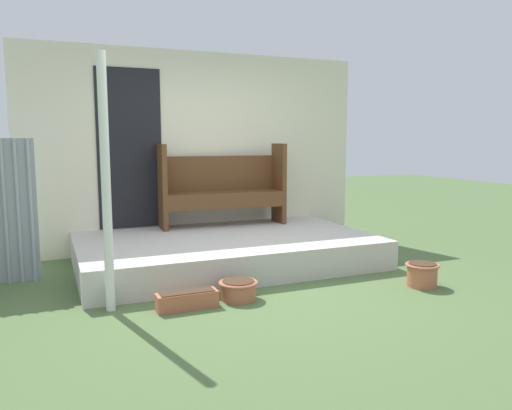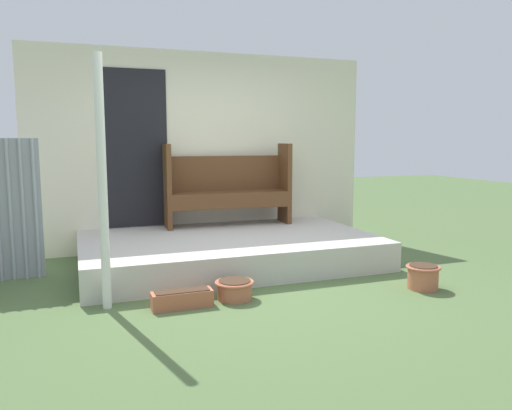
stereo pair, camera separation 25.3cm
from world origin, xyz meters
name	(u,v)px [view 1 (the left image)]	position (x,y,z in m)	size (l,w,h in m)	color
ground_plane	(256,288)	(0.00, 0.00, 0.00)	(24.00, 24.00, 0.00)	#516B3D
porch_slab	(226,250)	(0.05, 1.01, 0.17)	(3.37, 2.02, 0.33)	beige
house_wall	(197,151)	(0.01, 2.05, 1.30)	(4.57, 0.08, 2.60)	beige
support_post	(106,185)	(-1.41, -0.11, 1.09)	(0.08, 0.08, 2.18)	white
bench	(222,185)	(0.27, 1.79, 0.86)	(1.67, 0.47, 1.07)	brown
flower_pot_left	(238,289)	(-0.29, -0.26, 0.10)	(0.36, 0.36, 0.18)	#B76647
flower_pot_middle	(422,274)	(1.56, -0.59, 0.13)	(0.34, 0.34, 0.24)	#B76647
planter_box_rect	(187,300)	(-0.79, -0.32, 0.08)	(0.54, 0.17, 0.16)	#B26042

